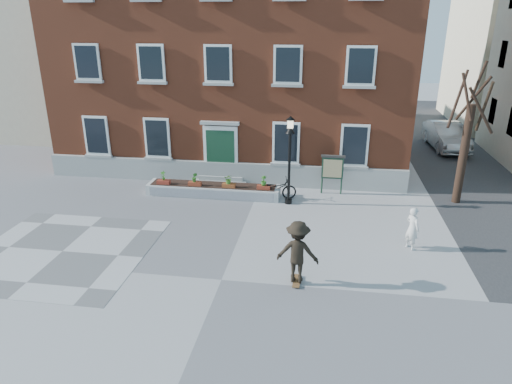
% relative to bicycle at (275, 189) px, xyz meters
% --- Properties ---
extents(ground, '(100.00, 100.00, 0.00)m').
position_rel_bicycle_xyz_m(ground, '(-0.92, -7.12, -0.51)').
color(ground, gray).
rests_on(ground, ground).
extents(checker_patch, '(6.00, 6.00, 0.01)m').
position_rel_bicycle_xyz_m(checker_patch, '(-6.92, -6.12, -0.50)').
color(checker_patch, '#5B5B5E').
rests_on(checker_patch, ground).
extents(distant_building, '(10.00, 12.00, 13.00)m').
position_rel_bicycle_xyz_m(distant_building, '(-18.92, 12.88, 5.99)').
color(distant_building, beige).
rests_on(distant_building, ground).
extents(bicycle, '(2.03, 1.12, 1.01)m').
position_rel_bicycle_xyz_m(bicycle, '(0.00, 0.00, 0.00)').
color(bicycle, black).
rests_on(bicycle, ground).
extents(parked_car, '(2.10, 5.13, 1.65)m').
position_rel_bicycle_xyz_m(parked_car, '(9.68, 10.24, 0.32)').
color(parked_car, '#ADB0B2').
rests_on(parked_car, ground).
extents(bystander, '(0.64, 0.69, 1.58)m').
position_rel_bicycle_xyz_m(bystander, '(5.32, -4.02, 0.29)').
color(bystander, silver).
rests_on(bystander, ground).
extents(brick_building, '(18.40, 10.85, 12.60)m').
position_rel_bicycle_xyz_m(brick_building, '(-2.92, 6.85, 5.80)').
color(brick_building, brown).
rests_on(brick_building, ground).
extents(planter_assembly, '(6.20, 1.12, 1.15)m').
position_rel_bicycle_xyz_m(planter_assembly, '(-2.90, 0.05, -0.20)').
color(planter_assembly, silver).
rests_on(planter_assembly, ground).
extents(bare_tree, '(1.83, 1.83, 6.16)m').
position_rel_bicycle_xyz_m(bare_tree, '(8.09, 0.88, 2.29)').
color(bare_tree, '#301F15').
rests_on(bare_tree, ground).
extents(lamp_post, '(0.40, 0.40, 3.93)m').
position_rel_bicycle_xyz_m(lamp_post, '(0.63, -0.41, 2.03)').
color(lamp_post, black).
rests_on(lamp_post, ground).
extents(notice_board, '(1.10, 0.16, 1.87)m').
position_rel_bicycle_xyz_m(notice_board, '(2.53, 1.12, 0.76)').
color(notice_board, black).
rests_on(notice_board, ground).
extents(skateboarder, '(1.35, 0.85, 2.08)m').
position_rel_bicycle_xyz_m(skateboarder, '(1.44, -6.92, 0.57)').
color(skateboarder, brown).
rests_on(skateboarder, ground).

